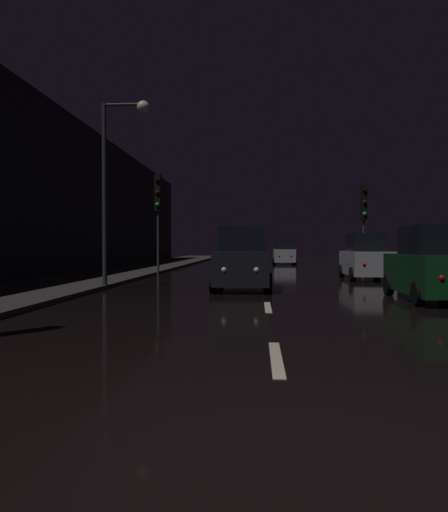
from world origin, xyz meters
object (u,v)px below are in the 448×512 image
(car_approaching_headlights, at_px, (242,261))
(traffic_light_far_left, at_px, (158,201))
(car_distant_taillights, at_px, (284,253))
(car_parked_right_far, at_px, (366,258))
(streetlamp_overhead, at_px, (118,163))
(car_parked_right_near, at_px, (434,266))
(traffic_light_far_right, at_px, (364,209))

(car_approaching_headlights, bearing_deg, traffic_light_far_left, -150.65)
(car_distant_taillights, distance_m, car_parked_right_far, 18.47)
(streetlamp_overhead, relative_size, car_distant_taillights, 1.65)
(car_parked_right_near, relative_size, car_parked_right_far, 1.01)
(car_distant_taillights, xyz_separation_m, car_parked_right_near, (2.78, -27.20, 0.04))
(traffic_light_far_left, relative_size, streetlamp_overhead, 0.79)
(streetlamp_overhead, distance_m, car_distant_taillights, 25.39)
(car_approaching_headlights, bearing_deg, streetlamp_overhead, -85.86)
(streetlamp_overhead, xyz_separation_m, car_approaching_headlights, (4.39, 0.32, -3.44))
(car_parked_right_far, bearing_deg, streetlamp_overhead, 120.74)
(car_approaching_headlights, relative_size, car_distant_taillights, 1.09)
(car_approaching_headlights, bearing_deg, car_parked_right_near, 58.28)
(streetlamp_overhead, bearing_deg, traffic_light_far_right, 43.91)
(car_parked_right_near, bearing_deg, traffic_light_far_right, -3.44)
(car_parked_right_near, bearing_deg, streetlamp_overhead, 72.73)
(traffic_light_far_right, xyz_separation_m, car_parked_right_near, (-0.80, -13.34, -2.55))
(car_parked_right_far, bearing_deg, car_approaching_headlights, 135.38)
(traffic_light_far_right, distance_m, streetlamp_overhead, 14.84)
(streetlamp_overhead, distance_m, car_parked_right_near, 10.91)
(car_approaching_headlights, distance_m, car_distant_taillights, 23.96)
(traffic_light_far_left, distance_m, car_parked_right_far, 10.92)
(traffic_light_far_left, xyz_separation_m, car_parked_right_near, (10.15, -11.70, -2.89))
(traffic_light_far_left, relative_size, car_approaching_headlights, 1.20)
(traffic_light_far_left, bearing_deg, streetlamp_overhead, 2.56)
(traffic_light_far_left, xyz_separation_m, car_distant_taillights, (7.37, 15.50, -2.93))
(car_approaching_headlights, relative_size, car_parked_right_far, 1.05)
(streetlamp_overhead, height_order, car_distant_taillights, streetlamp_overhead)
(traffic_light_far_left, height_order, car_approaching_headlights, traffic_light_far_left)
(traffic_light_far_right, xyz_separation_m, streetlamp_overhead, (-10.67, -10.27, 0.93))
(streetlamp_overhead, distance_m, car_parked_right_far, 12.00)
(car_approaching_headlights, distance_m, car_parked_right_near, 6.44)
(traffic_light_far_right, xyz_separation_m, car_distant_taillights, (-3.58, 13.86, -2.59))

